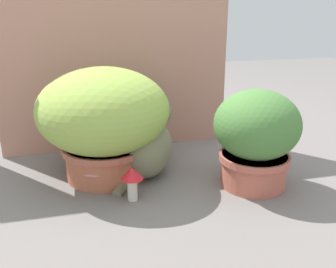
{
  "coord_description": "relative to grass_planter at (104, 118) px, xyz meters",
  "views": [
    {
      "loc": [
        -0.24,
        -1.19,
        0.63
      ],
      "look_at": [
        0.09,
        0.09,
        0.18
      ],
      "focal_mm": 40.31,
      "sensor_mm": 36.0,
      "label": 1
    }
  ],
  "objects": [
    {
      "name": "cat",
      "position": [
        0.17,
        -0.02,
        -0.11
      ],
      "size": [
        0.31,
        0.33,
        0.32
      ],
      "color": "#767457",
      "rests_on": "ground"
    },
    {
      "name": "leafy_planter",
      "position": [
        0.51,
        -0.21,
        -0.04
      ],
      "size": [
        0.31,
        0.31,
        0.36
      ],
      "color": "#BD5F4D",
      "rests_on": "ground"
    },
    {
      "name": "mushroom_ornament_red",
      "position": [
        0.07,
        -0.22,
        -0.15
      ],
      "size": [
        0.08,
        0.08,
        0.12
      ],
      "color": "silver",
      "rests_on": "ground"
    },
    {
      "name": "mushroom_ornament_pink",
      "position": [
        -0.05,
        -0.1,
        -0.16
      ],
      "size": [
        0.1,
        0.1,
        0.11
      ],
      "color": "silver",
      "rests_on": "ground"
    },
    {
      "name": "grass_planter",
      "position": [
        0.0,
        0.0,
        0.0
      ],
      "size": [
        0.49,
        0.49,
        0.42
      ],
      "color": "#BC6345",
      "rests_on": "ground"
    },
    {
      "name": "ground_plane",
      "position": [
        0.13,
        -0.17,
        -0.23
      ],
      "size": [
        6.0,
        6.0,
        0.0
      ],
      "primitive_type": "plane",
      "color": "slate"
    },
    {
      "name": "cardboard_backdrop",
      "position": [
        0.09,
        0.31,
        0.22
      ],
      "size": [
        1.03,
        0.03,
        0.9
      ],
      "primitive_type": "cube",
      "color": "tan",
      "rests_on": "ground"
    }
  ]
}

